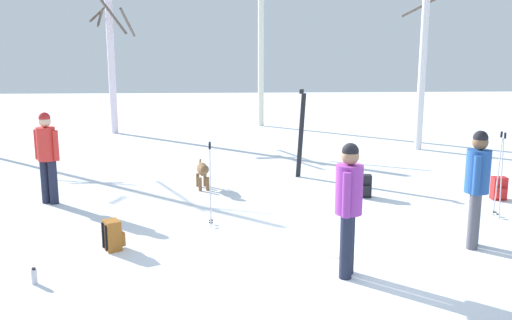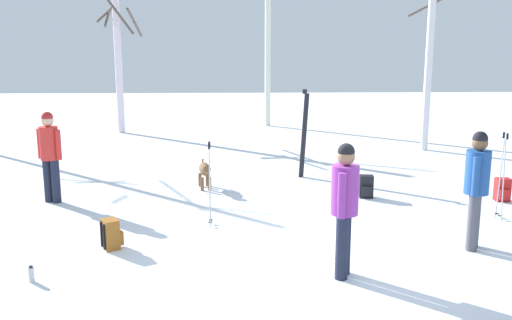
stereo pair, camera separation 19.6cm
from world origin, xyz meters
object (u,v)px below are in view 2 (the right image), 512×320
person_0 (345,202)px  ski_pair_planted_0 (304,134)px  dog (205,170)px  backpack_2 (366,187)px  ski_poles_1 (502,174)px  birch_tree_3 (431,30)px  water_bottle_0 (31,274)px  birch_tree_1 (118,44)px  backpack_0 (111,234)px  birch_tree_2 (268,19)px  person_1 (477,183)px  ski_poles_0 (210,181)px  backpack_1 (502,190)px  person_2 (50,151)px

person_0 → ski_pair_planted_0: ski_pair_planted_0 is taller
dog → backpack_2: 3.28m
person_0 → ski_pair_planted_0: (0.20, 5.62, 0.00)m
ski_poles_1 → birch_tree_3: bearing=81.7°
water_bottle_0 → dog: bearing=67.5°
person_0 → water_bottle_0: person_0 is taller
backpack_2 → birch_tree_1: bearing=126.1°
birch_tree_3 → water_bottle_0: bearing=-131.8°
water_bottle_0 → backpack_0: bearing=57.0°
birch_tree_1 → birch_tree_2: (5.20, 1.56, 0.93)m
person_0 → birch_tree_2: 14.53m
ski_poles_1 → ski_pair_planted_0: bearing=131.6°
person_0 → birch_tree_2: (-0.09, 14.22, 2.97)m
person_1 → backpack_2: 3.07m
ski_poles_0 → birch_tree_3: size_ratio=0.21×
person_1 → backpack_2: person_1 is taller
person_0 → dog: bearing=113.4°
water_bottle_0 → person_1: bearing=9.0°
person_1 → ski_poles_0: 4.03m
person_1 → backpack_0: size_ratio=3.90×
person_1 → backpack_0: (-5.21, 0.19, -0.77)m
person_0 → person_1: same height
ski_pair_planted_0 → ski_poles_1: 4.43m
dog → person_0: bearing=-66.6°
backpack_2 → birch_tree_2: size_ratio=0.06×
backpack_1 → birch_tree_2: birch_tree_2 is taller
birch_tree_1 → birch_tree_3: (9.39, -3.78, 0.35)m
ski_pair_planted_0 → birch_tree_2: size_ratio=0.26×
backpack_0 → backpack_2: 5.09m
ski_pair_planted_0 → person_0: bearing=-92.0°
dog → birch_tree_2: birch_tree_2 is taller
ski_poles_1 → birch_tree_1: 13.53m
person_0 → person_2: 6.04m
backpack_1 → water_bottle_0: bearing=-155.6°
person_2 → ski_pair_planted_0: size_ratio=0.87×
dog → water_bottle_0: size_ratio=4.25×
ski_poles_1 → backpack_1: bearing=61.7°
ski_poles_0 → water_bottle_0: bearing=-134.3°
backpack_0 → birch_tree_1: 12.09m
ski_poles_0 → birch_tree_1: bearing=108.5°
backpack_0 → birch_tree_3: (7.24, 7.78, 3.16)m
dog → birch_tree_1: bearing=112.3°
ski_poles_1 → person_2: bearing=170.3°
ski_pair_planted_0 → birch_tree_1: 9.16m
water_bottle_0 → birch_tree_2: (3.79, 14.25, 3.85)m
ski_pair_planted_0 → backpack_2: size_ratio=4.50×
backpack_1 → birch_tree_2: size_ratio=0.06×
person_1 → ski_poles_0: person_1 is taller
person_0 → person_1: 2.26m
ski_pair_planted_0 → birch_tree_2: birch_tree_2 is taller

